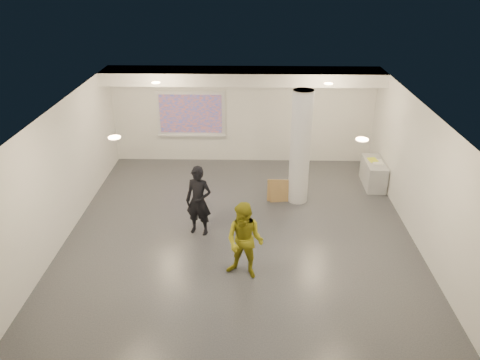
{
  "coord_description": "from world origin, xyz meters",
  "views": [
    {
      "loc": [
        0.22,
        -9.29,
        5.9
      ],
      "look_at": [
        0.0,
        0.4,
        1.25
      ],
      "focal_mm": 35.0,
      "sensor_mm": 36.0,
      "label": 1
    }
  ],
  "objects_px": {
    "man": "(245,241)",
    "column": "(300,148)",
    "projection_screen": "(191,114)",
    "credenza": "(373,173)",
    "woman": "(199,201)"
  },
  "relations": [
    {
      "from": "column",
      "to": "man",
      "type": "xyz_separation_m",
      "value": [
        -1.36,
        -3.29,
        -0.68
      ]
    },
    {
      "from": "man",
      "to": "woman",
      "type": "bearing_deg",
      "value": 144.31
    },
    {
      "from": "column",
      "to": "projection_screen",
      "type": "height_order",
      "value": "column"
    },
    {
      "from": "column",
      "to": "projection_screen",
      "type": "distance_m",
      "value": 4.08
    },
    {
      "from": "man",
      "to": "column",
      "type": "bearing_deg",
      "value": 88.11
    },
    {
      "from": "projection_screen",
      "to": "credenza",
      "type": "relative_size",
      "value": 1.69
    },
    {
      "from": "woman",
      "to": "man",
      "type": "height_order",
      "value": "woman"
    },
    {
      "from": "credenza",
      "to": "woman",
      "type": "xyz_separation_m",
      "value": [
        -4.66,
        -2.64,
        0.48
      ]
    },
    {
      "from": "credenza",
      "to": "man",
      "type": "relative_size",
      "value": 0.76
    },
    {
      "from": "credenza",
      "to": "man",
      "type": "xyz_separation_m",
      "value": [
        -3.58,
        -4.26,
        0.46
      ]
    },
    {
      "from": "projection_screen",
      "to": "credenza",
      "type": "distance_m",
      "value": 5.7
    },
    {
      "from": "credenza",
      "to": "projection_screen",
      "type": "bearing_deg",
      "value": 163.39
    },
    {
      "from": "woman",
      "to": "man",
      "type": "bearing_deg",
      "value": -41.45
    },
    {
      "from": "column",
      "to": "projection_screen",
      "type": "xyz_separation_m",
      "value": [
        -3.1,
        2.65,
        0.03
      ]
    },
    {
      "from": "column",
      "to": "man",
      "type": "distance_m",
      "value": 3.63
    }
  ]
}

